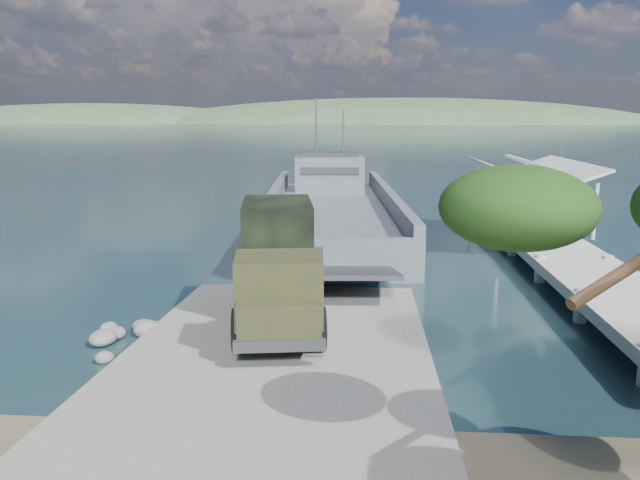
{
  "coord_description": "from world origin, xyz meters",
  "views": [
    {
      "loc": [
        2.84,
        -20.42,
        8.13
      ],
      "look_at": [
        0.86,
        6.0,
        2.77
      ],
      "focal_mm": 35.0,
      "sensor_mm": 36.0,
      "label": 1
    }
  ],
  "objects_px": {
    "sailboat_near": "(556,210)",
    "sailboat_far": "(560,210)",
    "soldier": "(247,307)",
    "pier": "(529,221)",
    "landing_craft": "(331,218)",
    "military_truck": "(278,264)"
  },
  "relations": [
    {
      "from": "pier",
      "to": "military_truck",
      "type": "bearing_deg",
      "value": -128.8
    },
    {
      "from": "sailboat_near",
      "to": "sailboat_far",
      "type": "xyz_separation_m",
      "value": [
        0.29,
        0.11,
        0.02
      ]
    },
    {
      "from": "sailboat_far",
      "to": "soldier",
      "type": "bearing_deg",
      "value": -140.59
    },
    {
      "from": "military_truck",
      "to": "sailboat_near",
      "type": "height_order",
      "value": "sailboat_near"
    },
    {
      "from": "pier",
      "to": "landing_craft",
      "type": "height_order",
      "value": "landing_craft"
    },
    {
      "from": "pier",
      "to": "landing_craft",
      "type": "bearing_deg",
      "value": 159.68
    },
    {
      "from": "landing_craft",
      "to": "sailboat_near",
      "type": "height_order",
      "value": "landing_craft"
    },
    {
      "from": "military_truck",
      "to": "sailboat_far",
      "type": "height_order",
      "value": "sailboat_far"
    },
    {
      "from": "sailboat_near",
      "to": "sailboat_far",
      "type": "height_order",
      "value": "sailboat_far"
    },
    {
      "from": "pier",
      "to": "landing_craft",
      "type": "relative_size",
      "value": 1.26
    },
    {
      "from": "landing_craft",
      "to": "soldier",
      "type": "distance_m",
      "value": 22.85
    },
    {
      "from": "military_truck",
      "to": "sailboat_near",
      "type": "relative_size",
      "value": 1.61
    },
    {
      "from": "pier",
      "to": "military_truck",
      "type": "height_order",
      "value": "pier"
    },
    {
      "from": "military_truck",
      "to": "sailboat_far",
      "type": "bearing_deg",
      "value": 48.84
    },
    {
      "from": "sailboat_far",
      "to": "sailboat_near",
      "type": "bearing_deg",
      "value": -177.46
    },
    {
      "from": "sailboat_near",
      "to": "sailboat_far",
      "type": "distance_m",
      "value": 0.3
    },
    {
      "from": "soldier",
      "to": "sailboat_far",
      "type": "bearing_deg",
      "value": 57.42
    },
    {
      "from": "landing_craft",
      "to": "military_truck",
      "type": "distance_m",
      "value": 21.48
    },
    {
      "from": "military_truck",
      "to": "landing_craft",
      "type": "bearing_deg",
      "value": 79.54
    },
    {
      "from": "soldier",
      "to": "sailboat_near",
      "type": "height_order",
      "value": "sailboat_near"
    },
    {
      "from": "sailboat_far",
      "to": "pier",
      "type": "bearing_deg",
      "value": -131.57
    },
    {
      "from": "landing_craft",
      "to": "military_truck",
      "type": "bearing_deg",
      "value": -96.15
    }
  ]
}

